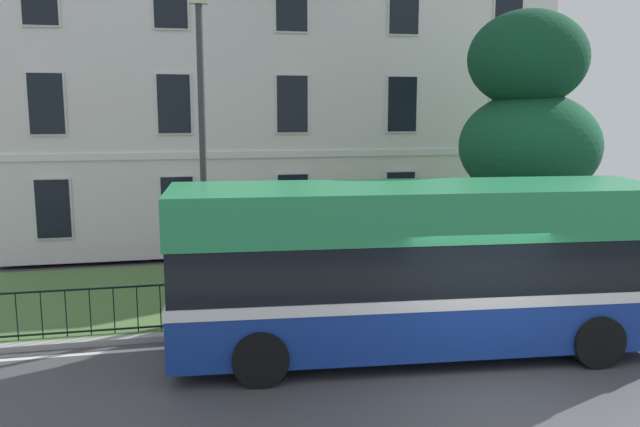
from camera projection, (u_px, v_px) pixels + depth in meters
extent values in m
cube|color=#444348|center=(508.00, 406.00, 10.29)|extent=(60.00, 56.00, 0.06)
cube|color=silver|center=(424.00, 328.00, 13.81)|extent=(54.00, 0.14, 0.01)
cube|color=#9E9E99|center=(416.00, 319.00, 14.25)|extent=(57.00, 0.24, 0.12)
cube|color=#4E723B|center=(375.00, 283.00, 17.23)|extent=(57.00, 5.93, 0.12)
cube|color=white|center=(272.00, 99.00, 23.79)|extent=(17.50, 8.46, 9.70)
cube|color=white|center=(293.00, 154.00, 19.95)|extent=(17.50, 0.06, 0.20)
cube|color=#2D333D|center=(293.00, 219.00, 20.27)|extent=(1.10, 0.06, 2.20)
cube|color=white|center=(53.00, 209.00, 18.72)|extent=(1.04, 0.04, 1.79)
cube|color=black|center=(53.00, 209.00, 18.70)|extent=(0.94, 0.03, 1.69)
cube|color=white|center=(178.00, 205.00, 19.45)|extent=(1.04, 0.04, 1.79)
cube|color=black|center=(178.00, 205.00, 19.43)|extent=(0.94, 0.03, 1.69)
cube|color=white|center=(293.00, 202.00, 20.18)|extent=(1.04, 0.04, 1.79)
cube|color=black|center=(293.00, 202.00, 20.16)|extent=(0.94, 0.03, 1.69)
cube|color=white|center=(400.00, 198.00, 20.91)|extent=(1.04, 0.04, 1.79)
cube|color=black|center=(400.00, 198.00, 20.89)|extent=(0.94, 0.03, 1.69)
cube|color=white|center=(500.00, 195.00, 21.64)|extent=(1.04, 0.04, 1.79)
cube|color=black|center=(501.00, 195.00, 21.62)|extent=(0.94, 0.03, 1.69)
cube|color=white|center=(46.00, 104.00, 18.25)|extent=(1.04, 0.04, 1.79)
cube|color=black|center=(46.00, 104.00, 18.23)|extent=(0.94, 0.03, 1.69)
cube|color=white|center=(174.00, 104.00, 18.97)|extent=(1.04, 0.04, 1.79)
cube|color=black|center=(174.00, 104.00, 18.95)|extent=(0.94, 0.03, 1.69)
cube|color=white|center=(292.00, 104.00, 19.70)|extent=(1.04, 0.04, 1.79)
cube|color=black|center=(292.00, 104.00, 19.68)|extent=(0.94, 0.03, 1.69)
cube|color=white|center=(402.00, 104.00, 20.43)|extent=(1.04, 0.04, 1.79)
cube|color=black|center=(402.00, 104.00, 20.41)|extent=(0.94, 0.03, 1.69)
cube|color=white|center=(504.00, 104.00, 21.16)|extent=(1.04, 0.04, 1.79)
cube|color=black|center=(505.00, 104.00, 21.14)|extent=(0.94, 0.03, 1.69)
cube|color=white|center=(292.00, 2.00, 19.23)|extent=(1.04, 0.04, 1.79)
cube|color=black|center=(292.00, 2.00, 19.21)|extent=(0.94, 0.03, 1.69)
cube|color=white|center=(404.00, 6.00, 19.96)|extent=(1.04, 0.04, 1.79)
cube|color=black|center=(404.00, 6.00, 19.94)|extent=(0.94, 0.03, 1.69)
cube|color=white|center=(509.00, 9.00, 20.68)|extent=(1.04, 0.04, 1.79)
cube|color=black|center=(509.00, 9.00, 20.66)|extent=(0.94, 0.03, 1.69)
cube|color=black|center=(344.00, 275.00, 14.03)|extent=(15.97, 0.04, 0.04)
cube|color=black|center=(344.00, 314.00, 14.17)|extent=(15.97, 0.04, 0.04)
cylinder|color=black|center=(17.00, 316.00, 12.73)|extent=(0.02, 0.02, 0.95)
cylinder|color=black|center=(42.00, 315.00, 12.83)|extent=(0.02, 0.02, 0.95)
cylinder|color=black|center=(66.00, 313.00, 12.92)|extent=(0.02, 0.02, 0.95)
cylinder|color=black|center=(90.00, 312.00, 13.02)|extent=(0.02, 0.02, 0.95)
cylinder|color=black|center=(114.00, 310.00, 13.11)|extent=(0.02, 0.02, 0.95)
cylinder|color=black|center=(137.00, 309.00, 13.21)|extent=(0.02, 0.02, 0.95)
cylinder|color=black|center=(161.00, 308.00, 13.30)|extent=(0.02, 0.02, 0.95)
cylinder|color=black|center=(183.00, 306.00, 13.40)|extent=(0.02, 0.02, 0.95)
cylinder|color=black|center=(206.00, 305.00, 13.49)|extent=(0.02, 0.02, 0.95)
cylinder|color=black|center=(228.00, 303.00, 13.59)|extent=(0.02, 0.02, 0.95)
cylinder|color=black|center=(250.00, 302.00, 13.68)|extent=(0.02, 0.02, 0.95)
cylinder|color=black|center=(271.00, 301.00, 13.78)|extent=(0.02, 0.02, 0.95)
cylinder|color=black|center=(292.00, 299.00, 13.87)|extent=(0.02, 0.02, 0.95)
cylinder|color=black|center=(313.00, 298.00, 13.97)|extent=(0.02, 0.02, 0.95)
cylinder|color=black|center=(334.00, 297.00, 14.06)|extent=(0.02, 0.02, 0.95)
cylinder|color=black|center=(354.00, 295.00, 14.16)|extent=(0.02, 0.02, 0.95)
cylinder|color=black|center=(375.00, 294.00, 14.25)|extent=(0.02, 0.02, 0.95)
cylinder|color=black|center=(394.00, 293.00, 14.35)|extent=(0.02, 0.02, 0.95)
cylinder|color=black|center=(414.00, 292.00, 14.44)|extent=(0.02, 0.02, 0.95)
cylinder|color=black|center=(433.00, 291.00, 14.54)|extent=(0.02, 0.02, 0.95)
cylinder|color=black|center=(452.00, 289.00, 14.63)|extent=(0.02, 0.02, 0.95)
cylinder|color=black|center=(471.00, 288.00, 14.73)|extent=(0.02, 0.02, 0.95)
cylinder|color=black|center=(490.00, 287.00, 14.82)|extent=(0.02, 0.02, 0.95)
cylinder|color=black|center=(508.00, 286.00, 14.92)|extent=(0.02, 0.02, 0.95)
cylinder|color=black|center=(526.00, 285.00, 15.01)|extent=(0.02, 0.02, 0.95)
cylinder|color=black|center=(544.00, 284.00, 15.11)|extent=(0.02, 0.02, 0.95)
cylinder|color=black|center=(562.00, 283.00, 15.20)|extent=(0.02, 0.02, 0.95)
cylinder|color=black|center=(579.00, 282.00, 15.30)|extent=(0.02, 0.02, 0.95)
cylinder|color=black|center=(597.00, 280.00, 15.39)|extent=(0.02, 0.02, 0.95)
cylinder|color=black|center=(614.00, 279.00, 15.49)|extent=(0.02, 0.02, 0.95)
cylinder|color=black|center=(630.00, 278.00, 15.58)|extent=(0.02, 0.02, 0.95)
cylinder|color=#423328|center=(526.00, 244.00, 17.34)|extent=(0.53, 0.53, 1.84)
ellipsoid|color=#1D4E29|center=(538.00, 231.00, 17.20)|extent=(4.40, 4.40, 2.74)
ellipsoid|color=#154F32|center=(529.00, 146.00, 16.98)|extent=(3.62, 3.62, 2.83)
ellipsoid|color=#114128|center=(527.00, 59.00, 16.61)|extent=(3.02, 3.02, 2.47)
cube|color=navy|center=(416.00, 312.00, 12.40)|extent=(9.33, 3.14, 1.06)
cube|color=white|center=(417.00, 287.00, 12.32)|extent=(9.35, 3.16, 0.20)
cube|color=black|center=(418.00, 259.00, 12.24)|extent=(9.24, 3.10, 1.00)
cube|color=#298B53|center=(419.00, 209.00, 12.09)|extent=(9.33, 3.14, 0.89)
cylinder|color=silver|center=(616.00, 305.00, 13.84)|extent=(0.06, 0.20, 0.20)
cylinder|color=black|center=(537.00, 303.00, 14.01)|extent=(0.98, 0.37, 0.96)
cylinder|color=black|center=(597.00, 341.00, 11.71)|extent=(0.98, 0.37, 0.96)
cylinder|color=black|center=(255.00, 315.00, 13.20)|extent=(0.98, 0.37, 0.96)
cylinder|color=black|center=(260.00, 359.00, 10.90)|extent=(0.98, 0.37, 0.96)
cylinder|color=#333338|center=(203.00, 167.00, 13.55)|extent=(0.14, 0.14, 6.57)
cylinder|color=#23472D|center=(463.00, 280.00, 15.53)|extent=(0.49, 0.49, 0.90)
ellipsoid|color=black|center=(464.00, 258.00, 15.45)|extent=(0.50, 0.50, 0.17)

